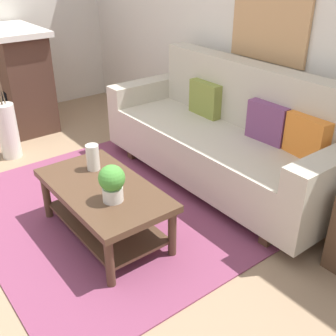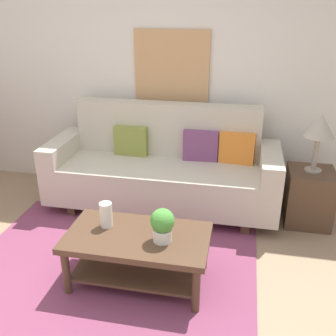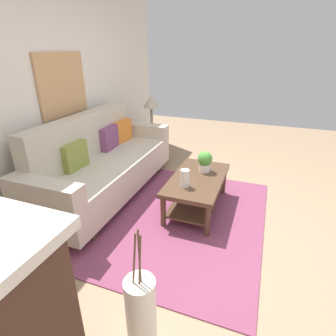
# 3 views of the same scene
# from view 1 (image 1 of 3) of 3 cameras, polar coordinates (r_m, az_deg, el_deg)

# --- Properties ---
(ground_plane) EXTENTS (9.62, 9.62, 0.00)m
(ground_plane) POSITION_cam_1_polar(r_m,az_deg,el_deg) (3.30, -16.76, -9.07)
(ground_plane) COLOR #9E7F60
(wall_back) EXTENTS (5.62, 0.10, 2.70)m
(wall_back) POSITION_cam_1_polar(r_m,az_deg,el_deg) (3.97, 12.19, 19.14)
(wall_back) COLOR silver
(wall_back) RESTS_ON ground_plane
(area_rug) EXTENTS (2.40, 1.87, 0.01)m
(area_rug) POSITION_cam_1_polar(r_m,az_deg,el_deg) (3.45, -9.13, -6.17)
(area_rug) COLOR #843D5B
(area_rug) RESTS_ON ground_plane
(couch) EXTENTS (2.38, 0.84, 1.08)m
(couch) POSITION_cam_1_polar(r_m,az_deg,el_deg) (3.71, 7.62, 4.04)
(couch) COLOR beige
(couch) RESTS_ON ground_plane
(throw_pillow_olive) EXTENTS (0.36, 0.13, 0.32)m
(throw_pillow_olive) POSITION_cam_1_polar(r_m,az_deg,el_deg) (3.95, 5.29, 9.57)
(throw_pillow_olive) COLOR olive
(throw_pillow_olive) RESTS_ON couch
(throw_pillow_plum) EXTENTS (0.37, 0.14, 0.32)m
(throw_pillow_plum) POSITION_cam_1_polar(r_m,az_deg,el_deg) (3.48, 13.72, 6.20)
(throw_pillow_plum) COLOR #7A4270
(throw_pillow_plum) RESTS_ON couch
(throw_pillow_orange) EXTENTS (0.37, 0.16, 0.32)m
(throw_pillow_orange) POSITION_cam_1_polar(r_m,az_deg,el_deg) (3.28, 18.75, 4.10)
(throw_pillow_orange) COLOR orange
(throw_pillow_orange) RESTS_ON couch
(coffee_table) EXTENTS (1.10, 0.60, 0.43)m
(coffee_table) POSITION_cam_1_polar(r_m,az_deg,el_deg) (3.04, -8.88, -4.39)
(coffee_table) COLOR #513826
(coffee_table) RESTS_ON ground_plane
(tabletop_vase) EXTENTS (0.10, 0.10, 0.20)m
(tabletop_vase) POSITION_cam_1_polar(r_m,az_deg,el_deg) (3.17, -10.38, 1.46)
(tabletop_vase) COLOR white
(tabletop_vase) RESTS_ON coffee_table
(potted_plant_tabletop) EXTENTS (0.18, 0.18, 0.26)m
(potted_plant_tabletop) POSITION_cam_1_polar(r_m,az_deg,el_deg) (2.74, -7.78, -1.96)
(potted_plant_tabletop) COLOR white
(potted_plant_tabletop) RESTS_ON coffee_table
(fireplace) EXTENTS (1.02, 0.58, 1.16)m
(fireplace) POSITION_cam_1_polar(r_m,az_deg,el_deg) (5.23, -20.00, 11.59)
(fireplace) COLOR #472D23
(fireplace) RESTS_ON ground_plane
(floor_vase) EXTENTS (0.20, 0.20, 0.57)m
(floor_vase) POSITION_cam_1_polar(r_m,az_deg,el_deg) (4.52, -21.33, 4.79)
(floor_vase) COLOR white
(floor_vase) RESTS_ON ground_plane
(floor_vase_branch_a) EXTENTS (0.04, 0.03, 0.36)m
(floor_vase_branch_a) POSITION_cam_1_polar(r_m,az_deg,el_deg) (4.35, -22.31, 10.32)
(floor_vase_branch_a) COLOR brown
(floor_vase_branch_a) RESTS_ON floor_vase
(floor_vase_branch_b) EXTENTS (0.03, 0.04, 0.36)m
(floor_vase_branch_b) POSITION_cam_1_polar(r_m,az_deg,el_deg) (4.38, -22.22, 10.46)
(floor_vase_branch_b) COLOR brown
(floor_vase_branch_b) RESTS_ON floor_vase
(framed_painting) EXTENTS (0.81, 0.03, 0.75)m
(framed_painting) POSITION_cam_1_polar(r_m,az_deg,el_deg) (3.78, 14.00, 19.78)
(framed_painting) COLOR tan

